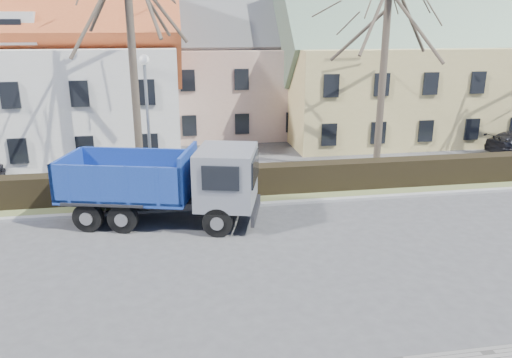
{
  "coord_description": "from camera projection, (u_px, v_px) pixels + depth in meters",
  "views": [
    {
      "loc": [
        -0.41,
        -15.11,
        7.53
      ],
      "look_at": [
        2.75,
        3.36,
        1.6
      ],
      "focal_mm": 35.0,
      "sensor_mm": 36.0,
      "label": 1
    }
  ],
  "objects": [
    {
      "name": "ground",
      "position": [
        191.0,
        259.0,
        16.54
      ],
      "size": [
        120.0,
        120.0,
        0.0
      ],
      "primitive_type": "plane",
      "color": "#3D3D3F"
    },
    {
      "name": "curb_far",
      "position": [
        186.0,
        209.0,
        20.84
      ],
      "size": [
        80.0,
        0.3,
        0.12
      ],
      "primitive_type": "cube",
      "color": "gray",
      "rests_on": "ground"
    },
    {
      "name": "grass_strip",
      "position": [
        185.0,
        196.0,
        22.35
      ],
      "size": [
        80.0,
        3.0,
        0.1
      ],
      "primitive_type": "cube",
      "color": "#566036",
      "rests_on": "ground"
    },
    {
      "name": "hedge",
      "position": [
        184.0,
        185.0,
        21.98
      ],
      "size": [
        60.0,
        0.9,
        1.3
      ],
      "primitive_type": "cube",
      "color": "black",
      "rests_on": "ground"
    },
    {
      "name": "building_pink",
      "position": [
        233.0,
        75.0,
        34.77
      ],
      "size": [
        10.8,
        8.8,
        8.0
      ],
      "primitive_type": null,
      "color": "tan",
      "rests_on": "ground"
    },
    {
      "name": "building_yellow",
      "position": [
        414.0,
        72.0,
        33.81
      ],
      "size": [
        18.8,
        10.8,
        8.5
      ],
      "primitive_type": null,
      "color": "tan",
      "rests_on": "ground"
    },
    {
      "name": "tree_1",
      "position": [
        132.0,
        50.0,
        22.29
      ],
      "size": [
        9.2,
        9.2,
        12.65
      ],
      "primitive_type": null,
      "color": "#42382E",
      "rests_on": "ground"
    },
    {
      "name": "tree_2",
      "position": [
        384.0,
        65.0,
        24.48
      ],
      "size": [
        8.0,
        8.0,
        11.0
      ],
      "primitive_type": null,
      "color": "#42382E",
      "rests_on": "ground"
    },
    {
      "name": "dump_truck",
      "position": [
        154.0,
        184.0,
        19.22
      ],
      "size": [
        8.29,
        4.84,
        3.12
      ],
      "primitive_type": null,
      "rotation": [
        0.0,
        0.0,
        -0.27
      ],
      "color": "navy",
      "rests_on": "ground"
    },
    {
      "name": "streetlight",
      "position": [
        148.0,
        126.0,
        21.94
      ],
      "size": [
        0.49,
        0.49,
        6.28
      ],
      "primitive_type": null,
      "color": "gray",
      "rests_on": "ground"
    },
    {
      "name": "cart_frame",
      "position": [
        106.0,
        208.0,
        20.25
      ],
      "size": [
        0.75,
        0.6,
        0.6
      ],
      "primitive_type": null,
      "rotation": [
        0.0,
        0.0,
        0.41
      ],
      "color": "silver",
      "rests_on": "ground"
    }
  ]
}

